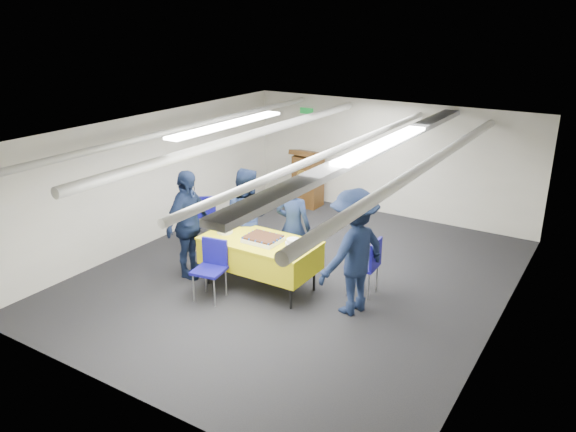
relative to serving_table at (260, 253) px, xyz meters
The scene contains 14 objects.
ground 0.89m from the serving_table, 65.37° to the left, with size 7.00×7.00×0.00m, color black.
room_shell 1.67m from the serving_table, 69.78° to the left, with size 6.00×7.00×2.30m.
serving_table is the anchor object (origin of this frame).
sheet_cake 0.27m from the serving_table, 24.82° to the right, with size 0.53×0.41×0.09m.
plate_stack_left 0.68m from the serving_table, behind, with size 0.24×0.24×0.17m.
plate_stack_right 0.67m from the serving_table, ahead, with size 0.23×0.23×0.16m.
podium 3.90m from the serving_table, 109.61° to the left, with size 0.62×0.53×1.25m.
chair_near 0.74m from the serving_table, 124.16° to the right, with size 0.49×0.49×0.87m.
chair_right 1.60m from the serving_table, 23.37° to the left, with size 0.44×0.44×0.87m.
chair_left 1.96m from the serving_table, 154.60° to the left, with size 0.59×0.59×0.87m.
sailor_a 0.74m from the serving_table, 77.05° to the left, with size 0.57×0.37×1.56m, color black.
sailor_b 0.91m from the serving_table, 140.34° to the left, with size 0.80×0.62×1.64m, color black.
sailor_c 1.23m from the serving_table, 168.21° to the right, with size 1.00×0.42×1.71m, color black.
sailor_d 1.51m from the serving_table, ahead, with size 1.14×0.65×1.76m, color black.
Camera 1 is at (4.11, -6.88, 3.90)m, focal length 35.00 mm.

